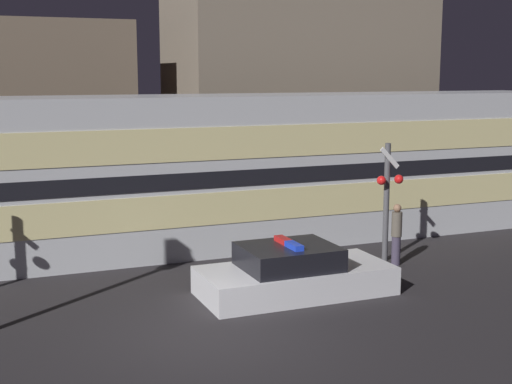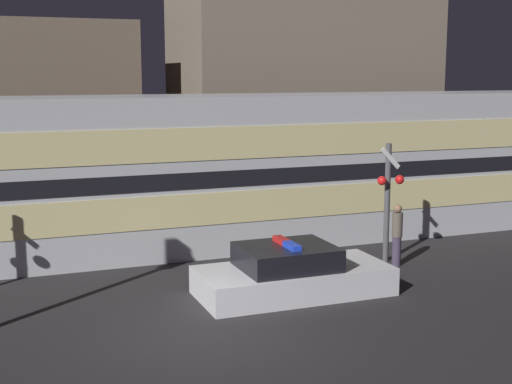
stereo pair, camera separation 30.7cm
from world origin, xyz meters
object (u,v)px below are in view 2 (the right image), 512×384
Objects in this scene: pedestrian at (397,234)px; police_car at (292,274)px; train at (227,171)px; crossing_signal_near at (388,196)px.

police_car is at bearing -160.66° from pedestrian.
crossing_signal_near is (3.25, -3.25, -0.38)m from train.
pedestrian is at bearing 19.51° from police_car.
pedestrian is 1.02m from crossing_signal_near.
train is 5.18m from police_car.
crossing_signal_near is (-0.02, 0.44, 0.92)m from pedestrian.
crossing_signal_near is at bearing -45.03° from train.
pedestrian is (3.45, 1.21, 0.36)m from police_car.
train is at bearing 134.97° from crossing_signal_near.
train reaches higher than police_car.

